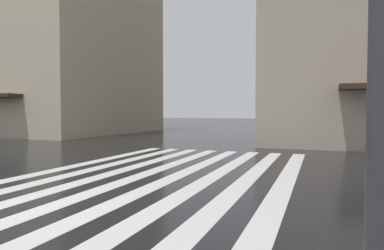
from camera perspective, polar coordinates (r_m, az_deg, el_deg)
ground_plane at (r=7.36m, az=-25.34°, el=-12.41°), size 220.00×220.00×0.00m
zebra_crossing at (r=10.08m, az=-4.97°, el=-8.31°), size 13.00×7.50×0.01m
haussmann_block_mid at (r=37.78m, az=-25.95°, el=16.87°), size 16.57×21.34×23.72m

